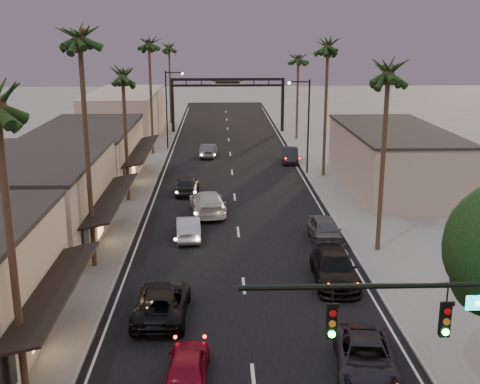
{
  "coord_description": "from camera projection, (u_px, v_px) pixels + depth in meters",
  "views": [
    {
      "loc": [
        -1.3,
        -11.09,
        13.37
      ],
      "look_at": [
        0.17,
        29.3,
        2.5
      ],
      "focal_mm": 45.0,
      "sensor_mm": 36.0,
      "label": 1
    }
  ],
  "objects": [
    {
      "name": "palm_lb",
      "position": [
        79.0,
        30.0,
        31.67
      ],
      "size": [
        3.2,
        3.2,
        15.2
      ],
      "color": "#38281C",
      "rests_on": "ground"
    },
    {
      "name": "building_right",
      "position": [
        393.0,
        159.0,
        52.66
      ],
      "size": [
        8.0,
        18.0,
        5.0
      ],
      "primitive_type": "cube",
      "color": "gray",
      "rests_on": "ground"
    },
    {
      "name": "streetlight_left",
      "position": [
        169.0,
        103.0,
        68.57
      ],
      "size": [
        2.13,
        0.3,
        9.0
      ],
      "color": "black",
      "rests_on": "ground"
    },
    {
      "name": "oncoming_dgrey",
      "position": [
        187.0,
        184.0,
        50.89
      ],
      "size": [
        1.96,
        4.6,
        1.55
      ],
      "primitive_type": "imported",
      "rotation": [
        0.0,
        0.0,
        3.11
      ],
      "color": "black",
      "rests_on": "ground"
    },
    {
      "name": "storefront_dist",
      "position": [
        125.0,
        116.0,
        75.71
      ],
      "size": [
        8.0,
        20.0,
        6.0
      ],
      "primitive_type": "cube",
      "color": "gray",
      "rests_on": "ground"
    },
    {
      "name": "ground",
      "position": [
        234.0,
        188.0,
        52.82
      ],
      "size": [
        200.0,
        200.0,
        0.0
      ],
      "primitive_type": "plane",
      "color": "slate",
      "rests_on": "ground"
    },
    {
      "name": "traffic_signal",
      "position": [
        468.0,
        334.0,
        16.96
      ],
      "size": [
        8.51,
        0.22,
        7.8
      ],
      "color": "black",
      "rests_on": "ground"
    },
    {
      "name": "palm_rc",
      "position": [
        298.0,
        55.0,
        73.56
      ],
      "size": [
        3.2,
        3.2,
        12.2
      ],
      "color": "#38281C",
      "rests_on": "ground"
    },
    {
      "name": "curbside_far",
      "position": [
        290.0,
        155.0,
        63.02
      ],
      "size": [
        2.04,
        4.8,
        1.54
      ],
      "primitive_type": "imported",
      "rotation": [
        0.0,
        0.0,
        -0.09
      ],
      "color": "black",
      "rests_on": "ground"
    },
    {
      "name": "palm_lc",
      "position": [
        122.0,
        70.0,
        45.94
      ],
      "size": [
        3.2,
        3.2,
        12.2
      ],
      "color": "#38281C",
      "rests_on": "ground"
    },
    {
      "name": "streetlight_right",
      "position": [
        306.0,
        119.0,
        56.51
      ],
      "size": [
        2.13,
        0.3,
        9.0
      ],
      "color": "black",
      "rests_on": "ground"
    },
    {
      "name": "oncoming_grey_far",
      "position": [
        208.0,
        150.0,
        65.61
      ],
      "size": [
        1.94,
        4.53,
        1.45
      ],
      "primitive_type": "imported",
      "rotation": [
        0.0,
        0.0,
        3.05
      ],
      "color": "#424246",
      "rests_on": "ground"
    },
    {
      "name": "oncoming_white",
      "position": [
        208.0,
        203.0,
        45.24
      ],
      "size": [
        3.09,
        6.13,
        1.71
      ],
      "primitive_type": "imported",
      "rotation": [
        0.0,
        0.0,
        3.26
      ],
      "color": "#B0B0B0",
      "rests_on": "ground"
    },
    {
      "name": "storefront_far",
      "position": [
        88.0,
        156.0,
        53.65
      ],
      "size": [
        8.0,
        16.0,
        5.0
      ],
      "primitive_type": "cube",
      "color": "tan",
      "rests_on": "ground"
    },
    {
      "name": "road",
      "position": [
        232.0,
        175.0,
        57.65
      ],
      "size": [
        14.0,
        120.0,
        0.02
      ],
      "primitive_type": "cube",
      "color": "black",
      "rests_on": "ground"
    },
    {
      "name": "curbside_grey",
      "position": [
        325.0,
        230.0,
        39.12
      ],
      "size": [
        2.0,
        4.73,
        1.6
      ],
      "primitive_type": "imported",
      "rotation": [
        0.0,
        0.0,
        0.02
      ],
      "color": "#414245",
      "rests_on": "ground"
    },
    {
      "name": "palm_far",
      "position": [
        169.0,
        44.0,
        86.23
      ],
      "size": [
        3.2,
        3.2,
        13.2
      ],
      "color": "#38281C",
      "rests_on": "ground"
    },
    {
      "name": "palm_ld",
      "position": [
        149.0,
        40.0,
        63.77
      ],
      "size": [
        3.2,
        3.2,
        14.2
      ],
      "color": "#38281C",
      "rests_on": "ground"
    },
    {
      "name": "storefront_mid",
      "position": [
        35.0,
        204.0,
        38.14
      ],
      "size": [
        8.0,
        14.0,
        5.5
      ],
      "primitive_type": "cube",
      "color": "gray",
      "rests_on": "ground"
    },
    {
      "name": "arch",
      "position": [
        228.0,
        91.0,
        80.33
      ],
      "size": [
        15.2,
        0.4,
        7.27
      ],
      "color": "black",
      "rests_on": "ground"
    },
    {
      "name": "oncoming_pickup",
      "position": [
        162.0,
        302.0,
        28.86
      ],
      "size": [
        2.65,
        5.47,
        1.5
      ],
      "primitive_type": "imported",
      "rotation": [
        0.0,
        0.0,
        3.11
      ],
      "color": "black",
      "rests_on": "ground"
    },
    {
      "name": "sidewalk_right",
      "position": [
        319.0,
        158.0,
        64.72
      ],
      "size": [
        5.0,
        92.0,
        0.12
      ],
      "primitive_type": "cube",
      "color": "slate",
      "rests_on": "ground"
    },
    {
      "name": "oncoming_red",
      "position": [
        188.0,
        364.0,
        23.62
      ],
      "size": [
        1.77,
        4.06,
        1.36
      ],
      "primitive_type": "imported",
      "rotation": [
        0.0,
        0.0,
        3.1
      ],
      "color": "maroon",
      "rests_on": "ground"
    },
    {
      "name": "palm_ra",
      "position": [
        389.0,
        65.0,
        34.71
      ],
      "size": [
        3.2,
        3.2,
        13.2
      ],
      "color": "#38281C",
      "rests_on": "ground"
    },
    {
      "name": "curbside_black",
      "position": [
        334.0,
        268.0,
        32.86
      ],
      "size": [
        2.54,
        5.72,
        1.63
      ],
      "primitive_type": "imported",
      "rotation": [
        0.0,
        0.0,
        -0.04
      ],
      "color": "black",
      "rests_on": "ground"
    },
    {
      "name": "sidewalk_left",
      "position": [
        142.0,
        160.0,
        64.06
      ],
      "size": [
        5.0,
        92.0,
        0.12
      ],
      "primitive_type": "cube",
      "color": "slate",
      "rests_on": "ground"
    },
    {
      "name": "palm_rb",
      "position": [
        328.0,
        42.0,
        53.76
      ],
      "size": [
        3.2,
        3.2,
        14.2
      ],
      "color": "#38281C",
      "rests_on": "ground"
    },
    {
      "name": "curbside_near",
      "position": [
        366.0,
        358.0,
        24.02
      ],
      "size": [
        3.04,
        5.39,
        1.42
      ],
      "primitive_type": "imported",
      "rotation": [
        0.0,
        0.0,
        -0.14
      ],
      "color": "black",
      "rests_on": "ground"
    },
    {
      "name": "oncoming_silver",
      "position": [
        188.0,
        227.0,
        39.93
      ],
      "size": [
        1.86,
        4.52,
        1.45
      ],
      "primitive_type": "imported",
      "rotation": [
        0.0,
        0.0,
        3.22
      ],
      "color": "#A0A0A5",
      "rests_on": "ground"
    }
  ]
}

